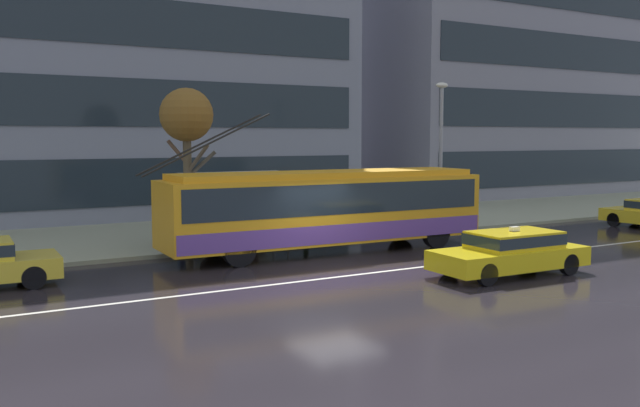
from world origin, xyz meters
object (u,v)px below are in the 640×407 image
taxi_oncoming_near (511,251)px  pedestrian_walking_past (181,219)px  street_tree_bare (187,119)px  pedestrian_at_shelter (305,196)px  street_lamp (441,141)px  bus_shelter (234,190)px  pedestrian_waiting_by_pole (252,193)px  trolleybus (327,208)px  pedestrian_approaching_curb (241,199)px

taxi_oncoming_near → pedestrian_walking_past: 11.12m
taxi_oncoming_near → street_tree_bare: street_tree_bare is taller
pedestrian_at_shelter → street_lamp: size_ratio=0.32×
bus_shelter → pedestrian_waiting_by_pole: size_ratio=1.93×
taxi_oncoming_near → pedestrian_at_shelter: pedestrian_at_shelter is taller
pedestrian_at_shelter → pedestrian_walking_past: 4.84m
street_lamp → trolleybus: bearing=-159.6°
pedestrian_at_shelter → street_tree_bare: street_tree_bare is taller
pedestrian_waiting_by_pole → taxi_oncoming_near: bearing=-69.2°
taxi_oncoming_near → pedestrian_waiting_by_pole: pedestrian_waiting_by_pole is taller
taxi_oncoming_near → pedestrian_at_shelter: (-2.12, 8.52, 1.03)m
pedestrian_at_shelter → pedestrian_walking_past: bearing=177.8°
pedestrian_walking_past → pedestrian_at_shelter: bearing=-2.2°
pedestrian_approaching_curb → pedestrian_waiting_by_pole: (0.74, 0.66, 0.17)m
pedestrian_waiting_by_pole → street_lamp: street_lamp is taller
pedestrian_at_shelter → street_lamp: (6.77, 0.21, 2.07)m
pedestrian_at_shelter → street_tree_bare: (-4.24, 1.04, 2.87)m
trolleybus → taxi_oncoming_near: trolleybus is taller
bus_shelter → street_tree_bare: bearing=177.5°
pedestrian_walking_past → street_lamp: size_ratio=0.27×
pedestrian_at_shelter → taxi_oncoming_near: bearing=-76.0°
street_lamp → street_tree_bare: street_lamp is taller
pedestrian_approaching_curb → pedestrian_walking_past: pedestrian_approaching_curb is taller
bus_shelter → pedestrian_approaching_curb: size_ratio=2.09×
pedestrian_waiting_by_pole → street_lamp: 8.66m
street_tree_bare → pedestrian_waiting_by_pole: bearing=5.4°
taxi_oncoming_near → street_lamp: size_ratio=0.77×
bus_shelter → pedestrian_at_shelter: bus_shelter is taller
pedestrian_waiting_by_pole → street_tree_bare: size_ratio=0.37×
pedestrian_approaching_curb → pedestrian_waiting_by_pole: pedestrian_waiting_by_pole is taller
trolleybus → street_lamp: (7.25, 2.70, 2.26)m
pedestrian_walking_past → street_lamp: 11.87m
pedestrian_at_shelter → pedestrian_waiting_by_pole: bearing=141.2°
bus_shelter → pedestrian_walking_past: 2.59m
pedestrian_approaching_curb → taxi_oncoming_near: bearing=-63.9°
pedestrian_approaching_curb → pedestrian_waiting_by_pole: 1.01m
pedestrian_approaching_curb → bus_shelter: bearing=112.3°
bus_shelter → street_tree_bare: (-1.75, 0.08, 2.62)m
trolleybus → street_lamp: street_lamp is taller
pedestrian_walking_past → street_tree_bare: (0.56, 0.86, 3.49)m
bus_shelter → pedestrian_approaching_curb: bearing=-67.7°
trolleybus → street_tree_bare: 5.99m
bus_shelter → pedestrian_waiting_by_pole: bearing=20.1°
taxi_oncoming_near → pedestrian_at_shelter: size_ratio=2.44×
taxi_oncoming_near → street_tree_bare: (-6.36, 9.55, 3.91)m
bus_shelter → street_tree_bare: 3.15m
pedestrian_at_shelter → street_tree_bare: size_ratio=0.35×
trolleybus → taxi_oncoming_near: 6.62m
pedestrian_waiting_by_pole → street_tree_bare: 3.83m
taxi_oncoming_near → pedestrian_waiting_by_pole: 10.55m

